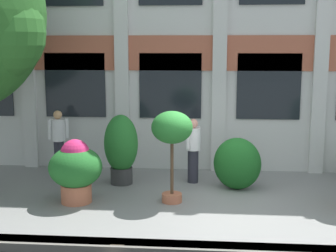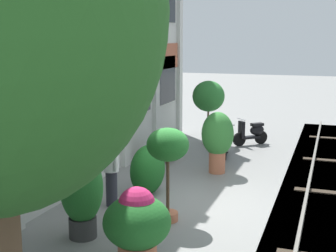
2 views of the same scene
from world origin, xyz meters
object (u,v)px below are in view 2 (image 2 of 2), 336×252
potted_plant_low_pan (168,150)px  scooter_near_curb (226,144)px  potted_plant_fluted_column (218,137)px  scooter_second_parked (252,133)px  potted_plant_wide_bowl (160,148)px  topiary_hedge (148,170)px  potted_plant_terracotta_small (208,98)px  potted_plant_ribbed_drum (82,192)px  potted_plant_glazed_jar (137,223)px  resident_watching_tracks (111,170)px

potted_plant_low_pan → scooter_near_curb: potted_plant_low_pan is taller
potted_plant_fluted_column → scooter_second_parked: potted_plant_fluted_column is taller
potted_plant_low_pan → scooter_second_parked: potted_plant_low_pan is taller
potted_plant_wide_bowl → topiary_hedge: topiary_hedge is taller
potted_plant_terracotta_small → topiary_hedge: 5.98m
potted_plant_fluted_column → scooter_second_parked: bearing=-5.0°
potted_plant_ribbed_drum → potted_plant_low_pan: size_ratio=0.86×
potted_plant_wide_bowl → potted_plant_glazed_jar: size_ratio=0.78×
potted_plant_ribbed_drum → potted_plant_wide_bowl: (5.85, 0.63, -0.52)m
potted_plant_low_pan → potted_plant_terracotta_small: 7.40m
potted_plant_ribbed_drum → resident_watching_tracks: size_ratio=1.07×
potted_plant_ribbed_drum → topiary_hedge: 2.77m
potted_plant_low_pan → potted_plant_wide_bowl: size_ratio=1.84×
potted_plant_glazed_jar → topiary_hedge: size_ratio=1.12×
potted_plant_glazed_jar → potted_plant_wide_bowl: bearing=17.5°
topiary_hedge → potted_plant_wide_bowl: bearing=15.4°
potted_plant_glazed_jar → potted_plant_terracotta_small: (9.35, 1.27, 0.91)m
resident_watching_tracks → scooter_near_curb: bearing=19.4°
potted_plant_fluted_column → scooter_second_parked: size_ratio=1.60×
potted_plant_terracotta_small → scooter_second_parked: (0.31, -1.53, -1.23)m
potted_plant_terracotta_small → resident_watching_tracks: potted_plant_terracotta_small is taller
scooter_second_parked → topiary_hedge: bearing=34.2°
scooter_second_parked → resident_watching_tracks: size_ratio=0.69×
topiary_hedge → potted_plant_fluted_column: bearing=-25.8°
potted_plant_wide_bowl → potted_plant_fluted_column: (-0.74, -2.00, 0.64)m
potted_plant_terracotta_small → topiary_hedge: bearing=-179.5°
potted_plant_low_pan → potted_plant_terracotta_small: potted_plant_terracotta_small is taller
potted_plant_terracotta_small → scooter_near_curb: bearing=-148.8°
potted_plant_glazed_jar → scooter_near_curb: 7.65m
resident_watching_tracks → topiary_hedge: resident_watching_tracks is taller
potted_plant_low_pan → scooter_near_curb: (5.61, 0.04, -1.08)m
potted_plant_glazed_jar → scooter_second_parked: bearing=-1.6°
potted_plant_terracotta_small → potted_plant_fluted_column: bearing=-161.2°
potted_plant_terracotta_small → potted_plant_wide_bowl: bearing=164.0°
potted_plant_wide_bowl → scooter_near_curb: 2.13m
potted_plant_ribbed_drum → potted_plant_low_pan: potted_plant_low_pan is taller
potted_plant_ribbed_drum → potted_plant_wide_bowl: potted_plant_ribbed_drum is taller
scooter_second_parked → potted_plant_glazed_jar: bearing=46.1°
potted_plant_glazed_jar → topiary_hedge: 3.67m
potted_plant_terracotta_small → scooter_near_curb: potted_plant_terracotta_small is taller
potted_plant_fluted_column → scooter_near_curb: bearing=5.1°
potted_plant_wide_bowl → resident_watching_tracks: 4.17m
potted_plant_wide_bowl → potted_plant_fluted_column: size_ratio=0.62×
potted_plant_wide_bowl → potted_plant_fluted_column: 2.22m
potted_plant_ribbed_drum → topiary_hedge: potted_plant_ribbed_drum is taller
potted_plant_fluted_column → scooter_near_curb: potted_plant_fluted_column is taller
potted_plant_wide_bowl → potted_plant_terracotta_small: (2.79, -0.80, 1.28)m
scooter_near_curb → potted_plant_ribbed_drum: bearing=161.2°
potted_plant_wide_bowl → potted_plant_glazed_jar: (-6.56, -2.07, 0.37)m
potted_plant_low_pan → scooter_near_curb: size_ratio=1.42×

